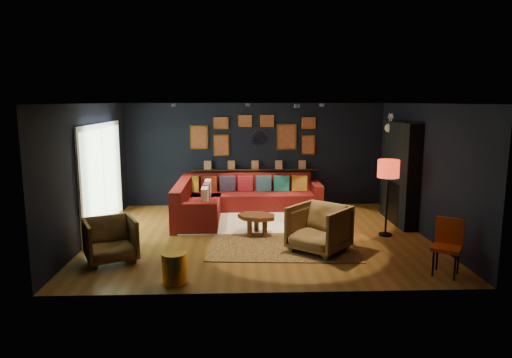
{
  "coord_description": "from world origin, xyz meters",
  "views": [
    {
      "loc": [
        -0.41,
        -8.75,
        2.64
      ],
      "look_at": [
        -0.07,
        0.3,
        1.09
      ],
      "focal_mm": 32.0,
      "sensor_mm": 36.0,
      "label": 1
    }
  ],
  "objects_px": {
    "gold_stool": "(174,268)",
    "dog": "(316,235)",
    "floor_lamp": "(388,172)",
    "armchair_right": "(319,226)",
    "orange_chair": "(448,242)",
    "pouf": "(200,209)",
    "sectional": "(230,200)",
    "coffee_table": "(257,219)",
    "armchair_left": "(110,238)"
  },
  "relations": [
    {
      "from": "dog",
      "to": "pouf",
      "type": "bearing_deg",
      "value": 122.73
    },
    {
      "from": "pouf",
      "to": "coffee_table",
      "type": "bearing_deg",
      "value": -50.55
    },
    {
      "from": "gold_stool",
      "to": "dog",
      "type": "height_order",
      "value": "gold_stool"
    },
    {
      "from": "sectional",
      "to": "orange_chair",
      "type": "bearing_deg",
      "value": -49.25
    },
    {
      "from": "pouf",
      "to": "orange_chair",
      "type": "bearing_deg",
      "value": -41.69
    },
    {
      "from": "pouf",
      "to": "gold_stool",
      "type": "distance_m",
      "value": 3.85
    },
    {
      "from": "sectional",
      "to": "gold_stool",
      "type": "xyz_separation_m",
      "value": [
        -0.75,
        -4.16,
        -0.09
      ]
    },
    {
      "from": "gold_stool",
      "to": "floor_lamp",
      "type": "height_order",
      "value": "floor_lamp"
    },
    {
      "from": "floor_lamp",
      "to": "coffee_table",
      "type": "bearing_deg",
      "value": 178.18
    },
    {
      "from": "coffee_table",
      "to": "armchair_right",
      "type": "bearing_deg",
      "value": -43.34
    },
    {
      "from": "orange_chair",
      "to": "coffee_table",
      "type": "bearing_deg",
      "value": 177.03
    },
    {
      "from": "pouf",
      "to": "armchair_left",
      "type": "relative_size",
      "value": 0.65
    },
    {
      "from": "sectional",
      "to": "floor_lamp",
      "type": "distance_m",
      "value": 3.77
    },
    {
      "from": "sectional",
      "to": "armchair_left",
      "type": "height_order",
      "value": "sectional"
    },
    {
      "from": "floor_lamp",
      "to": "sectional",
      "type": "bearing_deg",
      "value": 148.66
    },
    {
      "from": "coffee_table",
      "to": "dog",
      "type": "relative_size",
      "value": 0.8
    },
    {
      "from": "sectional",
      "to": "gold_stool",
      "type": "height_order",
      "value": "sectional"
    },
    {
      "from": "gold_stool",
      "to": "armchair_left",
      "type": "bearing_deg",
      "value": 140.7
    },
    {
      "from": "gold_stool",
      "to": "dog",
      "type": "bearing_deg",
      "value": 35.24
    },
    {
      "from": "coffee_table",
      "to": "orange_chair",
      "type": "distance_m",
      "value": 3.57
    },
    {
      "from": "armchair_left",
      "to": "floor_lamp",
      "type": "bearing_deg",
      "value": -11.48
    },
    {
      "from": "pouf",
      "to": "dog",
      "type": "bearing_deg",
      "value": -43.46
    },
    {
      "from": "dog",
      "to": "sectional",
      "type": "bearing_deg",
      "value": 109.17
    },
    {
      "from": "sectional",
      "to": "orange_chair",
      "type": "relative_size",
      "value": 3.91
    },
    {
      "from": "armchair_left",
      "to": "orange_chair",
      "type": "relative_size",
      "value": 0.93
    },
    {
      "from": "pouf",
      "to": "orange_chair",
      "type": "relative_size",
      "value": 0.6
    },
    {
      "from": "armchair_left",
      "to": "dog",
      "type": "distance_m",
      "value": 3.62
    },
    {
      "from": "pouf",
      "to": "floor_lamp",
      "type": "xyz_separation_m",
      "value": [
        3.8,
        -1.59,
        1.07
      ]
    },
    {
      "from": "sectional",
      "to": "armchair_right",
      "type": "height_order",
      "value": "armchair_right"
    },
    {
      "from": "sectional",
      "to": "armchair_right",
      "type": "xyz_separation_m",
      "value": [
        1.61,
        -2.82,
        0.14
      ]
    },
    {
      "from": "pouf",
      "to": "armchair_left",
      "type": "bearing_deg",
      "value": -113.46
    },
    {
      "from": "pouf",
      "to": "orange_chair",
      "type": "xyz_separation_m",
      "value": [
        4.09,
        -3.64,
        0.31
      ]
    },
    {
      "from": "gold_stool",
      "to": "sectional",
      "type": "bearing_deg",
      "value": 79.77
    },
    {
      "from": "sectional",
      "to": "coffee_table",
      "type": "relative_size",
      "value": 3.55
    },
    {
      "from": "armchair_right",
      "to": "floor_lamp",
      "type": "xyz_separation_m",
      "value": [
        1.5,
        0.92,
        0.81
      ]
    },
    {
      "from": "pouf",
      "to": "gold_stool",
      "type": "xyz_separation_m",
      "value": [
        -0.06,
        -3.85,
        0.02
      ]
    },
    {
      "from": "armchair_left",
      "to": "coffee_table",
      "type": "bearing_deg",
      "value": 3.05
    },
    {
      "from": "armchair_right",
      "to": "orange_chair",
      "type": "distance_m",
      "value": 2.12
    },
    {
      "from": "gold_stool",
      "to": "floor_lamp",
      "type": "distance_m",
      "value": 4.6
    },
    {
      "from": "coffee_table",
      "to": "pouf",
      "type": "height_order",
      "value": "coffee_table"
    },
    {
      "from": "armchair_left",
      "to": "orange_chair",
      "type": "distance_m",
      "value": 5.4
    },
    {
      "from": "pouf",
      "to": "orange_chair",
      "type": "distance_m",
      "value": 5.49
    },
    {
      "from": "pouf",
      "to": "sectional",
      "type": "bearing_deg",
      "value": 24.23
    },
    {
      "from": "armchair_left",
      "to": "floor_lamp",
      "type": "xyz_separation_m",
      "value": [
        5.05,
        1.29,
        0.87
      ]
    },
    {
      "from": "armchair_right",
      "to": "orange_chair",
      "type": "xyz_separation_m",
      "value": [
        1.79,
        -1.14,
        0.05
      ]
    },
    {
      "from": "coffee_table",
      "to": "armchair_right",
      "type": "relative_size",
      "value": 1.04
    },
    {
      "from": "armchair_right",
      "to": "gold_stool",
      "type": "height_order",
      "value": "armchair_right"
    },
    {
      "from": "sectional",
      "to": "coffee_table",
      "type": "xyz_separation_m",
      "value": [
        0.55,
        -1.82,
        0.03
      ]
    },
    {
      "from": "armchair_left",
      "to": "gold_stool",
      "type": "xyz_separation_m",
      "value": [
        1.19,
        -0.97,
        -0.18
      ]
    },
    {
      "from": "armchair_left",
      "to": "sectional",
      "type": "bearing_deg",
      "value": 32.91
    }
  ]
}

